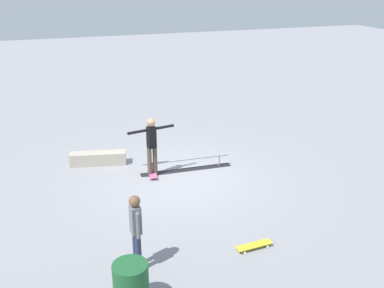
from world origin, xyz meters
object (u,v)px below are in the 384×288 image
grind_rail (186,165)px  skateboard_main (153,173)px  skater_main (152,143)px  trash_bin (131,286)px  loose_skateboard_yellow (254,245)px  skate_ledge (98,158)px  bystander_grey_shirt (136,229)px

grind_rail → skateboard_main: size_ratio=3.30×
skater_main → trash_bin: bearing=-118.9°
grind_rail → trash_bin: bearing=64.7°
skater_main → trash_bin: 5.32m
skater_main → loose_skateboard_yellow: skater_main is taller
grind_rail → trash_bin: (2.71, 5.07, 0.28)m
skate_ledge → skateboard_main: (-1.36, 1.28, -0.12)m
bystander_grey_shirt → loose_skateboard_yellow: 2.59m
loose_skateboard_yellow → skateboard_main: bearing=100.8°
grind_rail → skate_ledge: 2.69m
skateboard_main → bystander_grey_shirt: 4.35m
loose_skateboard_yellow → trash_bin: size_ratio=0.93×
skateboard_main → loose_skateboard_yellow: 4.35m
skate_ledge → skateboard_main: skate_ledge is taller
skater_main → bystander_grey_shirt: 4.22m
skate_ledge → skater_main: size_ratio=0.97×
grind_rail → skate_ledge: bearing=-25.5°
bystander_grey_shirt → loose_skateboard_yellow: size_ratio=1.96×
grind_rail → skateboard_main: grind_rail is taller
skater_main → bystander_grey_shirt: skater_main is taller
skate_ledge → bystander_grey_shirt: 5.37m
bystander_grey_shirt → grind_rail: bearing=-36.1°
skate_ledge → bystander_grey_shirt: bearing=90.0°
loose_skateboard_yellow → grind_rail: bearing=87.3°
loose_skateboard_yellow → trash_bin: bearing=-166.5°
skater_main → skate_ledge: bearing=124.9°
grind_rail → skater_main: 1.33m
skate_ledge → skateboard_main: size_ratio=2.01×
skater_main → loose_skateboard_yellow: (-1.10, 4.16, -0.92)m
grind_rail → loose_skateboard_yellow: 4.21m
bystander_grey_shirt → skater_main: bearing=-24.3°
grind_rail → skateboard_main: (1.01, 0.01, -0.08)m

